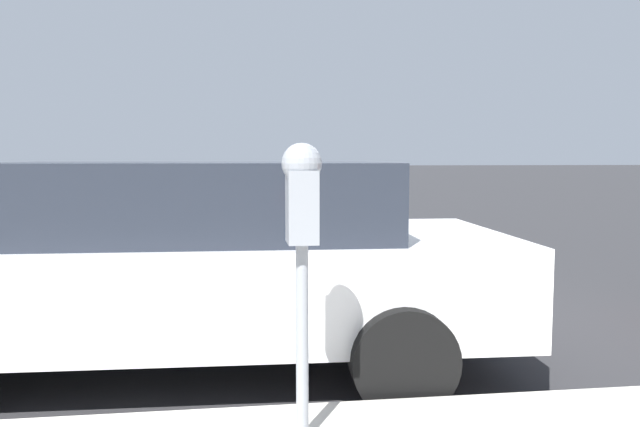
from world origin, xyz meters
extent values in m
plane|color=#2B2B2D|center=(0.00, 0.00, 0.00)|extent=(220.00, 220.00, 0.00)
cylinder|color=gray|center=(-2.63, 0.39, 0.63)|extent=(0.06, 0.06, 0.96)
cube|color=gray|center=(-2.63, 0.39, 1.28)|extent=(0.20, 0.14, 0.34)
sphere|color=gray|center=(-2.63, 0.39, 1.48)|extent=(0.19, 0.19, 0.19)
cube|color=#B21919|center=(-2.52, 0.39, 1.24)|extent=(0.01, 0.11, 0.12)
cube|color=black|center=(-2.52, 0.39, 1.36)|extent=(0.01, 0.10, 0.08)
cube|color=silver|center=(-1.05, 1.17, 0.64)|extent=(2.05, 4.83, 0.65)
cube|color=#232833|center=(-1.06, 0.98, 1.22)|extent=(1.75, 2.73, 0.51)
cylinder|color=black|center=(-0.06, 2.61, 0.32)|extent=(0.24, 0.65, 0.64)
cylinder|color=black|center=(-2.04, -0.27, 0.32)|extent=(0.24, 0.65, 0.64)
cylinder|color=black|center=(-0.17, -0.34, 0.32)|extent=(0.24, 0.65, 0.64)
camera|label=1|loc=(-5.52, 0.69, 1.51)|focal=35.00mm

